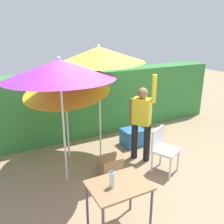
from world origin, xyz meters
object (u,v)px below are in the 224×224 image
(bottle_water, at_px, (112,179))
(person_vendor, at_px, (142,119))
(umbrella_yellow, at_px, (59,69))
(cooler_box, at_px, (133,137))
(crate_cardboard, at_px, (110,165))
(umbrella_rainbow, at_px, (99,55))
(chair_plastic, at_px, (163,147))
(umbrella_orange, at_px, (66,84))
(folding_table, at_px, (119,190))

(bottle_water, bearing_deg, person_vendor, 45.42)
(umbrella_yellow, relative_size, cooler_box, 4.50)
(cooler_box, bearing_deg, crate_cardboard, -140.97)
(umbrella_rainbow, height_order, chair_plastic, umbrella_rainbow)
(umbrella_yellow, bearing_deg, chair_plastic, -17.89)
(umbrella_orange, height_order, crate_cardboard, umbrella_orange)
(person_vendor, relative_size, chair_plastic, 2.11)
(crate_cardboard, bearing_deg, umbrella_yellow, 166.61)
(umbrella_orange, height_order, cooler_box, umbrella_orange)
(person_vendor, xyz_separation_m, cooler_box, (0.23, 0.66, -0.73))
(umbrella_yellow, height_order, cooler_box, umbrella_yellow)
(folding_table, bearing_deg, umbrella_rainbow, 71.55)
(chair_plastic, xyz_separation_m, folding_table, (-1.50, -0.92, 0.14))
(cooler_box, distance_m, bottle_water, 2.85)
(folding_table, bearing_deg, umbrella_orange, 88.63)
(folding_table, height_order, bottle_water, bottle_water)
(umbrella_rainbow, bearing_deg, folding_table, -108.45)
(chair_plastic, relative_size, bottle_water, 3.71)
(umbrella_rainbow, distance_m, umbrella_orange, 0.88)
(umbrella_orange, xyz_separation_m, cooler_box, (1.56, -0.13, -1.44))
(umbrella_rainbow, bearing_deg, umbrella_yellow, -150.41)
(cooler_box, bearing_deg, umbrella_rainbow, -172.21)
(chair_plastic, relative_size, cooler_box, 1.75)
(umbrella_yellow, distance_m, bottle_water, 1.95)
(folding_table, distance_m, bottle_water, 0.23)
(folding_table, xyz_separation_m, bottle_water, (-0.10, -0.00, 0.20))
(umbrella_orange, xyz_separation_m, person_vendor, (1.33, -0.79, -0.71))
(umbrella_orange, bearing_deg, bottle_water, -93.96)
(umbrella_orange, height_order, bottle_water, umbrella_orange)
(cooler_box, distance_m, folding_table, 2.74)
(folding_table, relative_size, bottle_water, 3.33)
(chair_plastic, bearing_deg, folding_table, -148.50)
(umbrella_rainbow, xyz_separation_m, folding_table, (-0.68, -2.04, -1.56))
(person_vendor, relative_size, crate_cardboard, 4.48)
(bottle_water, bearing_deg, umbrella_rainbow, 68.99)
(umbrella_orange, distance_m, crate_cardboard, 1.84)
(cooler_box, xyz_separation_m, folding_table, (-1.61, -2.17, 0.45))
(person_vendor, height_order, folding_table, person_vendor)
(umbrella_rainbow, bearing_deg, cooler_box, 7.79)
(person_vendor, relative_size, folding_table, 2.35)
(umbrella_orange, height_order, person_vendor, umbrella_orange)
(cooler_box, bearing_deg, umbrella_yellow, -160.41)
(umbrella_yellow, xyz_separation_m, chair_plastic, (1.78, -0.58, -1.57))
(chair_plastic, xyz_separation_m, bottle_water, (-1.61, -0.93, 0.35))
(umbrella_rainbow, height_order, folding_table, umbrella_rainbow)
(person_vendor, bearing_deg, bottle_water, -134.58)
(umbrella_orange, xyz_separation_m, crate_cardboard, (0.49, -0.99, -1.47))
(crate_cardboard, bearing_deg, chair_plastic, -21.56)
(umbrella_orange, xyz_separation_m, folding_table, (-0.05, -2.30, -1.00))
(person_vendor, bearing_deg, cooler_box, 71.04)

